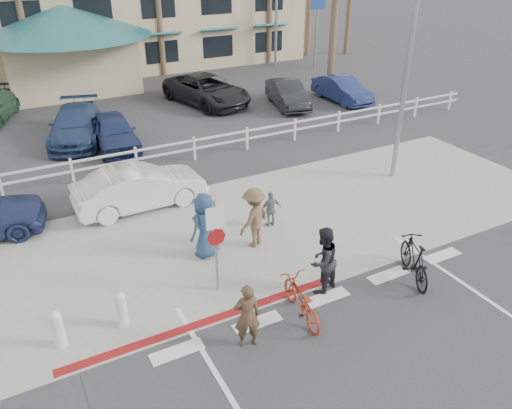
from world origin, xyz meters
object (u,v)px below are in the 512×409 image
bike_red (301,300)px  bike_black (414,260)px  car_white_sedan (140,187)px  sign_post (216,242)px

bike_red → bike_black: 3.46m
bike_red → car_white_sedan: size_ratio=0.43×
sign_post → bike_black: (4.78, -1.97, -0.87)m
bike_red → car_white_sedan: car_white_sedan is taller
sign_post → bike_red: size_ratio=1.55×
sign_post → bike_red: (1.32, -1.87, -0.96)m
sign_post → bike_red: 2.49m
car_white_sedan → bike_red: bearing=-168.0°
bike_red → bike_black: size_ratio=0.96×
sign_post → bike_black: sign_post is taller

